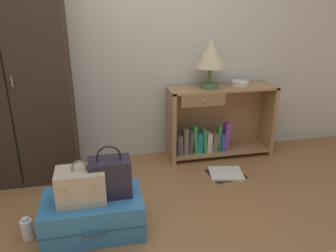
% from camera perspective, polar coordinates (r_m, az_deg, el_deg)
% --- Properties ---
extents(ground_plane, '(9.00, 9.00, 0.00)m').
position_cam_1_polar(ground_plane, '(2.40, -1.14, -19.81)').
color(ground_plane, olive).
extents(back_wall, '(6.40, 0.10, 2.60)m').
position_cam_1_polar(back_wall, '(3.32, -6.52, 16.18)').
color(back_wall, beige).
rests_on(back_wall, ground_plane).
extents(wardrobe, '(0.95, 0.47, 1.93)m').
position_cam_1_polar(wardrobe, '(3.13, -25.34, 7.90)').
color(wardrobe, '#33261E').
rests_on(wardrobe, ground_plane).
extents(bookshelf, '(1.11, 0.32, 0.74)m').
position_cam_1_polar(bookshelf, '(3.51, 8.24, 0.41)').
color(bookshelf, '#A37A51').
rests_on(bookshelf, ground_plane).
extents(table_lamp, '(0.29, 0.29, 0.47)m').
position_cam_1_polar(table_lamp, '(3.28, 7.35, 11.93)').
color(table_lamp, '#4C7542').
rests_on(table_lamp, bookshelf).
extents(bowl, '(0.18, 0.18, 0.04)m').
position_cam_1_polar(bowl, '(3.50, 12.30, 7.22)').
color(bowl, silver).
rests_on(bowl, bookshelf).
extents(suitcase_large, '(0.70, 0.44, 0.27)m').
position_cam_1_polar(suitcase_large, '(2.49, -12.73, -14.62)').
color(suitcase_large, teal).
rests_on(suitcase_large, ground_plane).
extents(train_case, '(0.32, 0.23, 0.31)m').
position_cam_1_polar(train_case, '(2.34, -14.76, -9.86)').
color(train_case, '#B7A88E').
rests_on(train_case, suitcase_large).
extents(handbag, '(0.29, 0.18, 0.38)m').
position_cam_1_polar(handbag, '(2.36, -9.95, -8.60)').
color(handbag, '#231E2D').
rests_on(handbag, suitcase_large).
extents(bottle, '(0.08, 0.08, 0.17)m').
position_cam_1_polar(bottle, '(2.60, -23.14, -16.00)').
color(bottle, white).
rests_on(bottle, ground_plane).
extents(open_book_on_floor, '(0.36, 0.32, 0.02)m').
position_cam_1_polar(open_book_on_floor, '(3.25, 9.95, -8.05)').
color(open_book_on_floor, white).
rests_on(open_book_on_floor, ground_plane).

